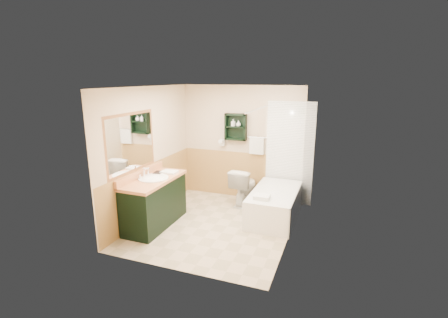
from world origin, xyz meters
TOP-DOWN VIEW (x-y plane):
  - floor at (0.00, 0.00)m, footprint 3.00×3.00m
  - back_wall at (0.00, 1.52)m, footprint 2.60×0.04m
  - left_wall at (-1.32, 0.00)m, footprint 0.04×3.00m
  - right_wall at (1.32, 0.00)m, footprint 0.04×3.00m
  - ceiling at (0.00, 0.00)m, footprint 2.60×3.00m
  - wainscot_left at (-1.29, 0.00)m, footprint 2.98×2.98m
  - wainscot_back at (0.00, 1.49)m, footprint 2.58×2.58m
  - mirror_frame at (-1.27, -0.55)m, footprint 1.30×1.30m
  - mirror_glass at (-1.27, -0.55)m, footprint 1.20×1.20m
  - tile_right at (1.28, 0.75)m, footprint 1.50×1.50m
  - tile_back at (1.03, 1.48)m, footprint 0.95×0.95m
  - tile_accent at (1.27, 0.75)m, footprint 1.50×1.50m
  - wall_shelf at (-0.10, 1.41)m, footprint 0.45×0.15m
  - hair_dryer at (-0.40, 1.43)m, footprint 0.10×0.24m
  - towel_bar at (0.35, 1.45)m, footprint 0.40×0.06m
  - curtain_rod at (0.53, 0.75)m, footprint 0.03×1.60m
  - shower_curtain at (0.53, 0.92)m, footprint 1.05×1.05m
  - vanity at (-0.99, -0.38)m, footprint 0.59×1.36m
  - bathtub at (0.93, 0.65)m, footprint 0.80×1.50m
  - toilet at (0.18, 1.13)m, footprint 0.49×0.80m
  - counter_towel at (-0.90, 0.01)m, footprint 0.28×0.22m
  - vanity_book at (-1.16, -0.09)m, footprint 0.16×0.04m
  - tub_towel at (0.79, 0.16)m, footprint 0.26×0.22m
  - soap_bottle_a at (-0.15, 1.40)m, footprint 0.11×0.16m
  - soap_bottle_b at (-0.04, 1.40)m, footprint 0.12×0.14m

SIDE VIEW (x-z plane):
  - floor at x=0.00m, z-range 0.00..0.00m
  - bathtub at x=0.93m, z-range 0.00..0.53m
  - toilet at x=0.18m, z-range 0.00..0.75m
  - vanity at x=-0.99m, z-range 0.00..0.86m
  - wainscot_left at x=-1.29m, z-range 0.00..1.00m
  - wainscot_back at x=0.00m, z-range 0.00..1.00m
  - tub_towel at x=0.79m, z-range 0.53..0.60m
  - counter_towel at x=-0.90m, z-range 0.86..0.90m
  - vanity_book at x=-1.16m, z-range 0.86..1.07m
  - tile_right at x=1.28m, z-range 0.00..2.10m
  - tile_back at x=1.03m, z-range 0.00..2.10m
  - shower_curtain at x=0.53m, z-range 0.30..2.00m
  - back_wall at x=0.00m, z-range 0.00..2.40m
  - left_wall at x=-1.32m, z-range 0.00..2.40m
  - right_wall at x=1.32m, z-range 0.00..2.40m
  - hair_dryer at x=-0.40m, z-range 1.11..1.29m
  - towel_bar at x=0.35m, z-range 1.15..1.55m
  - mirror_frame at x=-1.27m, z-range 1.00..2.00m
  - mirror_glass at x=-1.27m, z-range 1.05..1.95m
  - wall_shelf at x=-0.10m, z-range 1.27..1.83m
  - soap_bottle_a at x=-0.15m, z-range 1.56..1.63m
  - soap_bottle_b at x=-0.04m, z-range 1.56..1.66m
  - tile_accent at x=1.27m, z-range 1.85..1.95m
  - curtain_rod at x=0.53m, z-range 1.98..2.02m
  - ceiling at x=0.00m, z-range 2.40..2.44m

